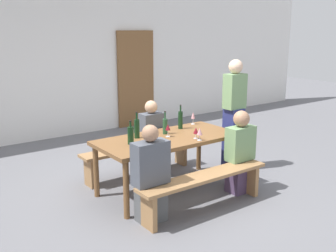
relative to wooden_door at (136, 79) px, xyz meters
name	(u,v)px	position (x,y,z in m)	size (l,w,h in m)	color
ground_plane	(168,190)	(-1.64, -3.45, -1.05)	(24.00, 24.00, 0.00)	slate
back_wall	(61,57)	(-1.64, 0.14, 0.55)	(14.00, 0.20, 3.20)	white
wooden_door	(136,79)	(0.00, 0.00, 0.00)	(0.90, 0.06, 2.10)	brown
tasting_table	(168,143)	(-1.64, -3.45, -0.38)	(1.90, 0.89, 0.75)	brown
bench_near	(205,183)	(-1.64, -4.19, -0.70)	(1.80, 0.30, 0.45)	#9E7247
bench_far	(139,152)	(-1.64, -2.71, -0.70)	(1.80, 0.30, 0.45)	#9E7247
wine_bottle_0	(165,126)	(-1.57, -3.30, -0.19)	(0.07, 0.07, 0.31)	#234C2D
wine_bottle_1	(131,135)	(-2.20, -3.44, -0.18)	(0.08, 0.08, 0.30)	#143319
wine_bottle_2	(137,128)	(-1.99, -3.25, -0.17)	(0.07, 0.07, 0.35)	#143319
wine_bottle_3	(180,120)	(-1.23, -3.19, -0.17)	(0.07, 0.07, 0.35)	#143319
wine_glass_0	(149,138)	(-2.10, -3.69, -0.18)	(0.07, 0.07, 0.16)	silver
wine_glass_1	(168,128)	(-1.63, -3.44, -0.18)	(0.07, 0.07, 0.17)	silver
wine_glass_2	(193,116)	(-0.91, -3.09, -0.17)	(0.06, 0.06, 0.19)	silver
wine_glass_3	(196,131)	(-1.39, -3.73, -0.20)	(0.07, 0.07, 0.15)	silver
wine_glass_4	(200,132)	(-1.41, -3.82, -0.19)	(0.07, 0.07, 0.16)	silver
seated_guest_near_0	(151,177)	(-2.31, -4.04, -0.52)	(0.41, 0.24, 1.13)	#545658
seated_guest_near_1	(240,154)	(-0.89, -4.04, -0.52)	(0.39, 0.24, 1.11)	#513C5C
seated_guest_far_0	(151,140)	(-1.50, -2.86, -0.51)	(0.32, 0.24, 1.14)	navy
standing_host	(234,116)	(-0.31, -3.34, -0.21)	(0.32, 0.24, 1.70)	navy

